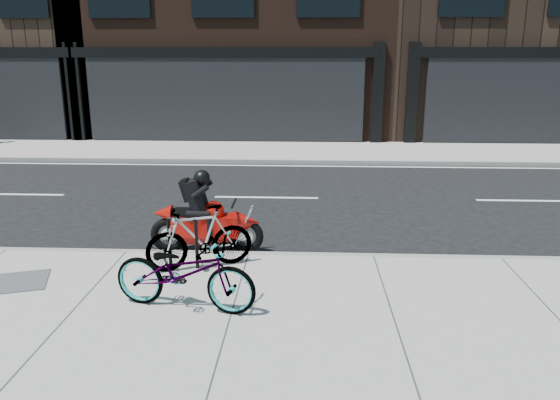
# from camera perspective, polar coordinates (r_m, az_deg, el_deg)

# --- Properties ---
(ground) EXTENTS (120.00, 120.00, 0.00)m
(ground) POSITION_cam_1_polar(r_m,az_deg,el_deg) (10.73, -2.21, -2.52)
(ground) COLOR black
(ground) RESTS_ON ground
(sidewalk_near) EXTENTS (60.00, 6.00, 0.13)m
(sidewalk_near) POSITION_cam_1_polar(r_m,az_deg,el_deg) (6.16, -6.32, -16.22)
(sidewalk_near) COLOR gray
(sidewalk_near) RESTS_ON ground
(sidewalk_far) EXTENTS (60.00, 3.50, 0.13)m
(sidewalk_far) POSITION_cam_1_polar(r_m,az_deg,el_deg) (18.24, -0.13, 5.11)
(sidewalk_far) COLOR gray
(sidewalk_far) RESTS_ON ground
(bike_rack) EXTENTS (0.47, 0.09, 0.78)m
(bike_rack) POSITION_cam_1_polar(r_m,az_deg,el_deg) (8.24, -10.12, -3.98)
(bike_rack) COLOR black
(bike_rack) RESTS_ON sidewalk_near
(bicycle_front) EXTENTS (1.95, 0.99, 0.98)m
(bicycle_front) POSITION_cam_1_polar(r_m,az_deg,el_deg) (6.95, -9.94, -7.43)
(bicycle_front) COLOR gray
(bicycle_front) RESTS_ON sidewalk_near
(bicycle_rear) EXTENTS (1.65, 1.01, 0.96)m
(bicycle_rear) POSITION_cam_1_polar(r_m,az_deg,el_deg) (8.19, -8.41, -3.90)
(bicycle_rear) COLOR gray
(bicycle_rear) RESTS_ON sidewalk_near
(motorcycle) EXTENTS (1.91, 0.41, 1.43)m
(motorcycle) POSITION_cam_1_polar(r_m,az_deg,el_deg) (9.13, -7.22, -2.03)
(motorcycle) COLOR black
(motorcycle) RESTS_ON ground
(utility_grate) EXTENTS (0.95, 0.95, 0.02)m
(utility_grate) POSITION_cam_1_polar(r_m,az_deg,el_deg) (8.60, -25.59, -7.71)
(utility_grate) COLOR #454547
(utility_grate) RESTS_ON sidewalk_near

